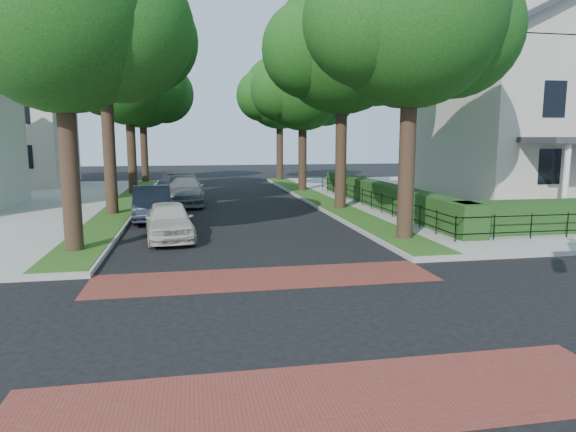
% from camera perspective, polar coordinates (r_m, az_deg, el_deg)
% --- Properties ---
extents(ground, '(120.00, 120.00, 0.00)m').
position_cam_1_polar(ground, '(10.54, -0.03, -11.54)').
color(ground, black).
rests_on(ground, ground).
extents(sidewalk_ne, '(30.00, 30.00, 0.15)m').
position_cam_1_polar(sidewalk_ne, '(35.95, 25.83, 2.13)').
color(sidewalk_ne, gray).
rests_on(sidewalk_ne, ground).
extents(crosswalk_far, '(9.00, 2.20, 0.01)m').
position_cam_1_polar(crosswalk_far, '(13.55, -2.54, -6.90)').
color(crosswalk_far, maroon).
rests_on(crosswalk_far, ground).
extents(crosswalk_near, '(9.00, 2.20, 0.01)m').
position_cam_1_polar(crosswalk_near, '(7.69, 4.64, -19.61)').
color(crosswalk_near, maroon).
rests_on(crosswalk_near, ground).
extents(grass_strip_ne, '(1.60, 29.80, 0.02)m').
position_cam_1_polar(grass_strip_ne, '(29.92, 3.40, 1.99)').
color(grass_strip_ne, '#274B15').
rests_on(grass_strip_ne, sidewalk_ne).
extents(grass_strip_nw, '(1.60, 29.80, 0.02)m').
position_cam_1_polar(grass_strip_nw, '(29.25, -17.59, 1.45)').
color(grass_strip_nw, '#274B15').
rests_on(grass_strip_nw, sidewalk_nw).
extents(tree_right_near, '(7.75, 6.67, 10.66)m').
position_cam_1_polar(tree_right_near, '(18.94, 13.60, 20.60)').
color(tree_right_near, black).
rests_on(tree_right_near, sidewalk_ne).
extents(tree_right_mid, '(8.25, 7.09, 11.22)m').
position_cam_1_polar(tree_right_mid, '(26.41, 6.16, 18.11)').
color(tree_right_mid, black).
rests_on(tree_right_mid, sidewalk_ne).
extents(tree_right_far, '(7.25, 6.23, 9.74)m').
position_cam_1_polar(tree_right_far, '(34.90, 1.73, 14.06)').
color(tree_right_far, black).
rests_on(tree_right_far, sidewalk_ne).
extents(tree_right_back, '(7.50, 6.45, 10.20)m').
position_cam_1_polar(tree_right_back, '(43.74, -0.86, 13.45)').
color(tree_right_back, black).
rests_on(tree_right_back, sidewalk_ne).
extents(tree_left_near, '(7.50, 6.45, 10.20)m').
position_cam_1_polar(tree_left_near, '(17.70, -23.52, 19.81)').
color(tree_left_near, black).
rests_on(tree_left_near, sidewalk_nw).
extents(tree_left_mid, '(8.00, 6.88, 11.48)m').
position_cam_1_polar(tree_left_mid, '(25.65, -19.53, 18.77)').
color(tree_left_mid, black).
rests_on(tree_left_mid, sidewalk_nw).
extents(tree_left_far, '(7.00, 6.02, 9.86)m').
position_cam_1_polar(tree_left_far, '(34.30, -17.11, 14.14)').
color(tree_left_far, black).
rests_on(tree_left_far, sidewalk_nw).
extents(tree_left_back, '(7.75, 6.66, 10.44)m').
position_cam_1_polar(tree_left_back, '(43.27, -15.78, 13.37)').
color(tree_left_back, black).
rests_on(tree_left_back, sidewalk_nw).
extents(hedge_main_road, '(1.00, 18.00, 1.20)m').
position_cam_1_polar(hedge_main_road, '(26.65, 10.37, 2.32)').
color(hedge_main_road, '#193B14').
rests_on(hedge_main_road, sidewalk_ne).
extents(fence_main_road, '(0.06, 18.00, 0.90)m').
position_cam_1_polar(fence_main_road, '(26.39, 8.74, 1.97)').
color(fence_main_road, black).
rests_on(fence_main_road, sidewalk_ne).
extents(house_victorian, '(13.00, 13.05, 12.48)m').
position_cam_1_polar(house_victorian, '(32.20, 26.93, 12.01)').
color(house_victorian, '#BAB5A7').
rests_on(house_victorian, sidewalk_ne).
extents(house_left_far, '(10.00, 9.00, 10.14)m').
position_cam_1_polar(house_left_far, '(43.92, -29.20, 9.43)').
color(house_left_far, '#BAB5A7').
rests_on(house_left_far, sidewalk_nw).
extents(parked_car_front, '(2.03, 4.20, 1.38)m').
position_cam_1_polar(parked_car_front, '(18.96, -13.07, -0.50)').
color(parked_car_front, beige).
rests_on(parked_car_front, ground).
extents(parked_car_middle, '(1.93, 4.70, 1.51)m').
position_cam_1_polar(parked_car_middle, '(23.62, -14.88, 1.38)').
color(parked_car_middle, '#202531').
rests_on(parked_car_middle, ground).
extents(parked_car_rear, '(2.26, 5.48, 1.58)m').
position_cam_1_polar(parked_car_rear, '(28.77, -11.56, 2.83)').
color(parked_car_rear, slate).
rests_on(parked_car_rear, ground).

